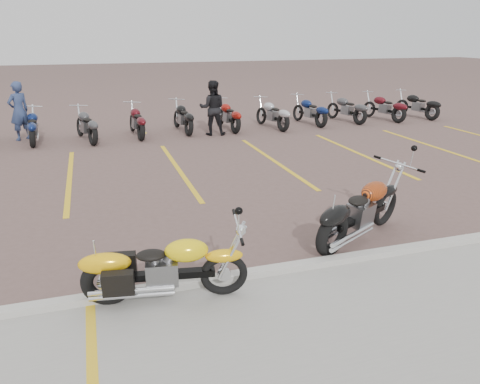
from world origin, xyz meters
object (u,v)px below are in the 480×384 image
Objects in this scene: yellow_cruiser at (161,270)px; person_a at (19,111)px; person_b at (212,108)px; flame_cruiser at (357,214)px.

person_a is (-2.91, 11.29, 0.51)m from yellow_cruiser.
flame_cruiser is at bearing 105.59° from person_b.
person_b is (-0.10, 9.28, 0.44)m from flame_cruiser.
yellow_cruiser is at bearing 166.66° from flame_cruiser.
flame_cruiser is 1.19× the size of person_b.
yellow_cruiser is 1.13× the size of person_a.
flame_cruiser is (3.44, 0.88, 0.05)m from yellow_cruiser.
person_b is at bearing 132.57° from person_a.
person_b is at bearing 62.96° from flame_cruiser.
person_a is 1.03× the size of person_b.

